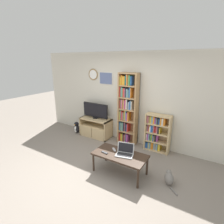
{
  "coord_description": "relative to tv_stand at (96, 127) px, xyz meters",
  "views": [
    {
      "loc": [
        2.15,
        -2.5,
        2.37
      ],
      "look_at": [
        -0.03,
        1.06,
        1.12
      ],
      "focal_mm": 28.0,
      "sensor_mm": 36.0,
      "label": 1
    }
  ],
  "objects": [
    {
      "name": "remote_far_from_laptop",
      "position": [
        1.4,
        -1.18,
        0.16
      ],
      "size": [
        0.15,
        0.14,
        0.02
      ],
      "rotation": [
        0.0,
        0.0,
        3.97
      ],
      "color": "#99999E",
      "rests_on": "coffee_table"
    },
    {
      "name": "cat",
      "position": [
        2.59,
        -1.06,
        -0.18
      ],
      "size": [
        0.36,
        0.42,
        0.28
      ],
      "rotation": [
        0.0,
        0.0,
        0.45
      ],
      "color": "slate",
      "rests_on": "ground_plane"
    },
    {
      "name": "television",
      "position": [
        -0.02,
        0.04,
        0.54
      ],
      "size": [
        0.89,
        0.18,
        0.48
      ],
      "color": "black",
      "rests_on": "tv_stand"
    },
    {
      "name": "bookshelf_short",
      "position": [
        1.93,
        0.13,
        0.21
      ],
      "size": [
        0.66,
        0.27,
        1.02
      ],
      "color": "tan",
      "rests_on": "ground_plane"
    },
    {
      "name": "tv_stand",
      "position": [
        0.0,
        0.0,
        0.0
      ],
      "size": [
        0.99,
        0.47,
        0.6
      ],
      "color": "tan",
      "rests_on": "ground_plane"
    },
    {
      "name": "ground_plane",
      "position": [
        1.01,
        -1.66,
        -0.3
      ],
      "size": [
        18.0,
        18.0,
        0.0
      ],
      "primitive_type": "plane",
      "color": "gray"
    },
    {
      "name": "remote_near_laptop",
      "position": [
        1.29,
        -1.4,
        0.16
      ],
      "size": [
        0.16,
        0.07,
        0.02
      ],
      "rotation": [
        0.0,
        0.0,
        1.42
      ],
      "color": "#38383A",
      "rests_on": "coffee_table"
    },
    {
      "name": "coffee_table",
      "position": [
        1.59,
        -1.27,
        0.11
      ],
      "size": [
        1.14,
        0.57,
        0.45
      ],
      "color": "#332319",
      "rests_on": "ground_plane"
    },
    {
      "name": "penguin_figurine",
      "position": [
        -0.7,
        -0.12,
        -0.13
      ],
      "size": [
        0.21,
        0.19,
        0.39
      ],
      "color": "black",
      "rests_on": "ground_plane"
    },
    {
      "name": "bookshelf_tall",
      "position": [
        1.04,
        0.14,
        0.74
      ],
      "size": [
        0.55,
        0.26,
        2.05
      ],
      "color": "tan",
      "rests_on": "ground_plane"
    },
    {
      "name": "laptop",
      "position": [
        1.69,
        -1.23,
        0.21
      ],
      "size": [
        0.41,
        0.33,
        0.24
      ],
      "rotation": [
        0.0,
        0.0,
        0.23
      ],
      "color": "#B7BABC",
      "rests_on": "coffee_table"
    },
    {
      "name": "wall_back",
      "position": [
        1.0,
        0.3,
        1.01
      ],
      "size": [
        6.26,
        0.09,
        2.6
      ],
      "color": "beige",
      "rests_on": "ground_plane"
    }
  ]
}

